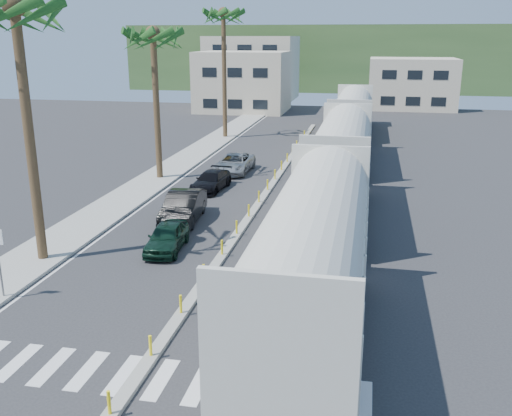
{
  "coord_description": "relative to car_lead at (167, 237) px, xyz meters",
  "views": [
    {
      "loc": [
        6.45,
        -16.09,
        9.9
      ],
      "look_at": [
        1.29,
        9.65,
        2.0
      ],
      "focal_mm": 40.0,
      "sensor_mm": 36.0,
      "label": 1
    }
  ],
  "objects": [
    {
      "name": "median",
      "position": [
        2.83,
        11.56,
        -0.58
      ],
      "size": [
        0.45,
        60.0,
        0.85
      ],
      "color": "gray",
      "rests_on": "ground"
    },
    {
      "name": "ground",
      "position": [
        2.83,
        -8.4,
        -0.67
      ],
      "size": [
        140.0,
        140.0,
        0.0
      ],
      "primitive_type": "plane",
      "color": "#28282B",
      "rests_on": "ground"
    },
    {
      "name": "freight_train",
      "position": [
        7.83,
        11.92,
        2.24
      ],
      "size": [
        3.0,
        60.94,
        5.85
      ],
      "color": "beige",
      "rests_on": "ground"
    },
    {
      "name": "car_lead",
      "position": [
        0.0,
        0.0,
        0.0
      ],
      "size": [
        2.23,
        4.18,
        1.33
      ],
      "primitive_type": "imported",
      "rotation": [
        0.0,
        0.0,
        0.08
      ],
      "color": "black",
      "rests_on": "ground"
    },
    {
      "name": "car_rear",
      "position": [
        -0.63,
        16.71,
        0.04
      ],
      "size": [
        2.57,
        5.19,
        1.42
      ],
      "primitive_type": "imported",
      "rotation": [
        0.0,
        0.0,
        -0.02
      ],
      "color": "#A6A9AC",
      "rests_on": "ground"
    },
    {
      "name": "crosswalk",
      "position": [
        2.83,
        -10.4,
        -0.66
      ],
      "size": [
        14.0,
        2.2,
        0.01
      ],
      "primitive_type": "cube",
      "color": "silver",
      "rests_on": "ground"
    },
    {
      "name": "hillside",
      "position": [
        2.83,
        91.6,
        5.33
      ],
      "size": [
        80.0,
        20.0,
        12.0
      ],
      "primitive_type": "cube",
      "color": "#385628",
      "rests_on": "ground"
    },
    {
      "name": "rails",
      "position": [
        7.83,
        19.6,
        -0.64
      ],
      "size": [
        1.56,
        100.0,
        0.06
      ],
      "color": "black",
      "rests_on": "ground"
    },
    {
      "name": "palm_trees",
      "position": [
        -5.26,
        14.3,
        10.14
      ],
      "size": [
        3.5,
        37.2,
        13.75
      ],
      "color": "brown",
      "rests_on": "ground"
    },
    {
      "name": "cyclist",
      "position": [
        4.81,
        -6.43,
        0.0
      ],
      "size": [
        1.05,
        1.88,
        2.12
      ],
      "rotation": [
        0.0,
        0.0,
        1.7
      ],
      "color": "#9EA0A5",
      "rests_on": "ground"
    },
    {
      "name": "lane_markings",
      "position": [
        0.68,
        16.6,
        -0.66
      ],
      "size": [
        9.42,
        90.0,
        0.01
      ],
      "color": "silver",
      "rests_on": "ground"
    },
    {
      "name": "buildings",
      "position": [
        -3.58,
        63.26,
        3.7
      ],
      "size": [
        38.0,
        27.0,
        10.0
      ],
      "color": "#BDAF96",
      "rests_on": "ground"
    },
    {
      "name": "sidewalk",
      "position": [
        -5.67,
        16.6,
        -0.59
      ],
      "size": [
        3.0,
        90.0,
        0.15
      ],
      "primitive_type": "cube",
      "color": "gray",
      "rests_on": "ground"
    },
    {
      "name": "car_third",
      "position": [
        -0.97,
        11.32,
        -0.03
      ],
      "size": [
        2.6,
        4.71,
        1.27
      ],
      "primitive_type": "imported",
      "rotation": [
        0.0,
        0.0,
        -0.09
      ],
      "color": "black",
      "rests_on": "ground"
    },
    {
      "name": "car_second",
      "position": [
        -0.65,
        4.47,
        0.16
      ],
      "size": [
        2.68,
        5.36,
        1.66
      ],
      "primitive_type": "imported",
      "rotation": [
        0.0,
        0.0,
        0.09
      ],
      "color": "black",
      "rests_on": "ground"
    }
  ]
}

